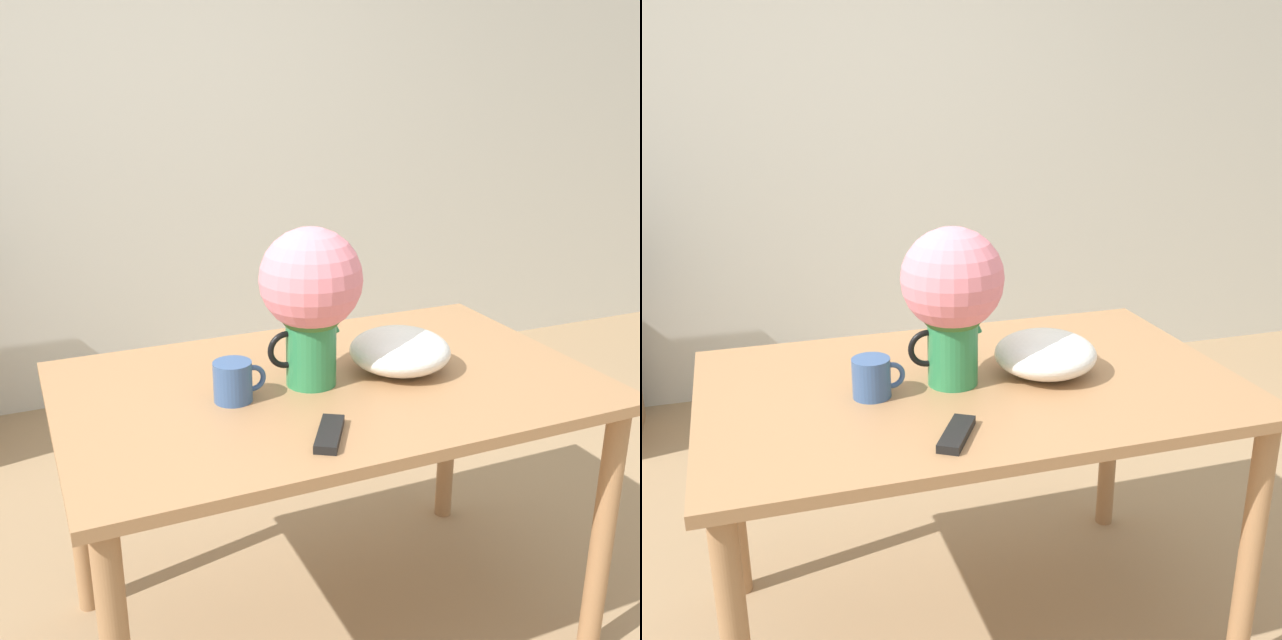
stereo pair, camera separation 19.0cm
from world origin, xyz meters
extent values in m
cube|color=silver|center=(0.00, 2.06, 1.30)|extent=(8.00, 0.05, 2.60)
cube|color=#A3754C|center=(0.15, 0.10, 0.78)|extent=(1.40, 0.88, 0.03)
cylinder|color=#A3754C|center=(0.78, -0.28, 0.38)|extent=(0.06, 0.06, 0.77)
cylinder|color=#A3754C|center=(-0.49, 0.48, 0.38)|extent=(0.06, 0.06, 0.77)
cylinder|color=#A3754C|center=(0.78, 0.48, 0.38)|extent=(0.06, 0.06, 0.77)
cylinder|color=#2D844C|center=(0.10, 0.11, 0.89)|extent=(0.13, 0.13, 0.19)
cone|color=#2D844C|center=(0.15, 0.11, 0.96)|extent=(0.05, 0.05, 0.05)
torus|color=black|center=(0.03, 0.11, 0.90)|extent=(0.10, 0.02, 0.10)
sphere|color=#3D7033|center=(0.10, 0.11, 1.03)|extent=(0.20, 0.20, 0.20)
sphere|color=pink|center=(0.10, 0.11, 1.08)|extent=(0.26, 0.26, 0.26)
cylinder|color=#385689|center=(-0.12, 0.09, 0.85)|extent=(0.10, 0.10, 0.10)
torus|color=#385689|center=(-0.07, 0.09, 0.85)|extent=(0.07, 0.01, 0.07)
ellipsoid|color=white|center=(0.35, 0.09, 0.85)|extent=(0.27, 0.27, 0.11)
cube|color=black|center=(0.02, -0.19, 0.81)|extent=(0.13, 0.16, 0.02)
camera|label=1|loc=(-0.60, -1.55, 1.58)|focal=42.00mm
camera|label=2|loc=(-0.42, -1.62, 1.58)|focal=42.00mm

